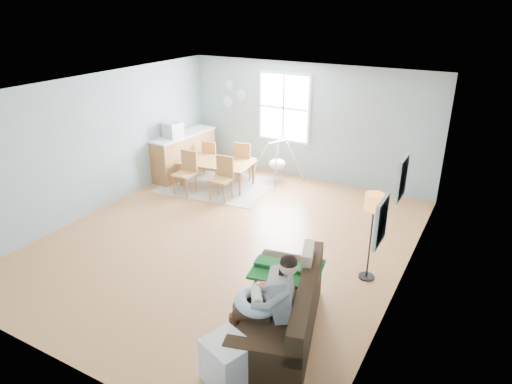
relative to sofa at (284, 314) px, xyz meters
The scene contains 22 objects.
room 3.37m from the sofa, 138.05° to the left, with size 8.40×9.40×3.90m.
window 5.96m from the sofa, 116.04° to the left, with size 1.32×0.08×1.62m.
pictures 1.99m from the sofa, 34.48° to the left, with size 0.05×1.34×0.74m.
wall_plates 6.72m from the sofa, 127.12° to the left, with size 0.67×0.02×0.66m.
sofa is the anchor object (origin of this frame).
green_throw 0.73m from the sofa, 112.18° to the left, with size 0.94×0.79×0.04m, color #155D26.
beige_pillow 0.73m from the sofa, 83.87° to the left, with size 0.13×0.48×0.48m, color tan.
father 0.53m from the sofa, 98.20° to the right, with size 1.01×0.67×1.34m.
nursing_pillow 0.54m from the sofa, 118.60° to the right, with size 0.54×0.54×0.15m, color silver.
infant 0.58m from the sofa, 122.86° to the right, with size 0.27×0.36×0.14m.
toddler 0.46m from the sofa, 126.59° to the left, with size 0.55×0.41×0.82m.
floor_lamp 2.06m from the sofa, 71.97° to the left, with size 0.28×0.28×1.41m.
storage_cube 1.06m from the sofa, 100.66° to the right, with size 0.62×0.59×0.56m.
rug 5.20m from the sofa, 133.07° to the left, with size 2.43×1.85×0.01m, color gray.
dining_table 5.19m from the sofa, 133.07° to the left, with size 1.64×0.92×0.58m, color brown.
chair_sw 5.01m from the sofa, 141.03° to the left, with size 0.43×0.43×0.95m.
chair_se 4.46m from the sofa, 132.87° to the left, with size 0.45×0.45×0.93m.
chair_nw 5.94m from the sofa, 133.12° to the left, with size 0.44×0.44×0.86m.
chair_ne 5.48m from the sofa, 125.68° to the left, with size 0.48×0.48×0.93m.
counter 6.16m from the sofa, 138.97° to the left, with size 0.68×1.87×1.02m.
monitor 6.02m from the sofa, 141.58° to the left, with size 0.43×0.41×0.35m.
baby_swing 5.37m from the sofa, 117.48° to the left, with size 1.24×1.25×0.96m.
Camera 1 is at (3.94, -6.06, 4.00)m, focal length 32.00 mm.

